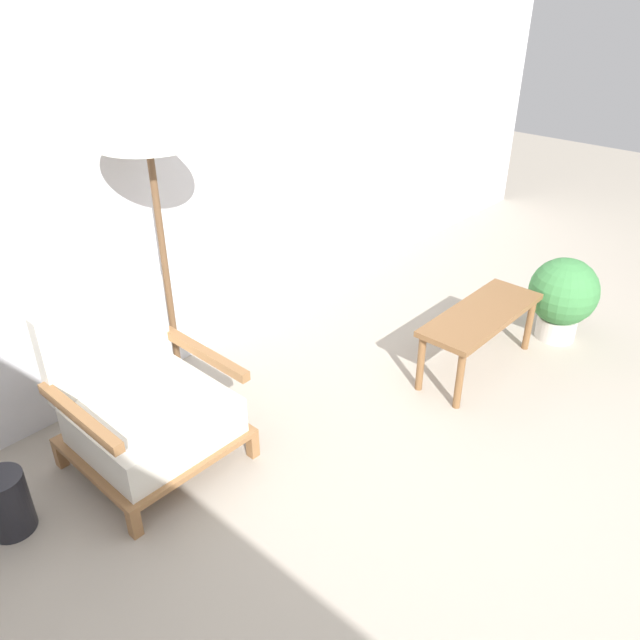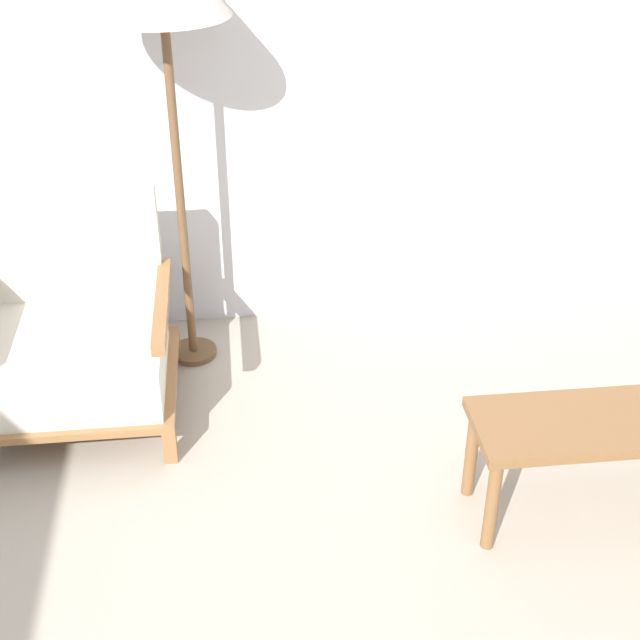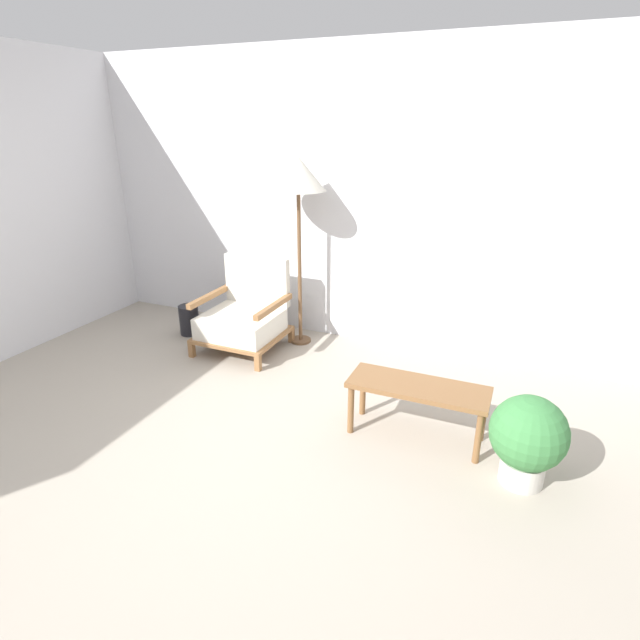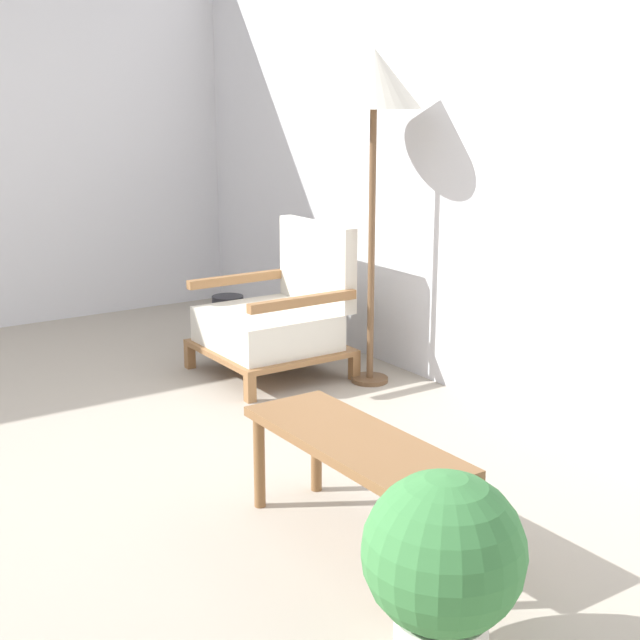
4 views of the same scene
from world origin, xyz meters
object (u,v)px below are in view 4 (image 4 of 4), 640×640
object	(u,v)px
floor_lamp	(374,87)
vase	(228,319)
potted_plant	(443,562)
armchair	(277,317)
coffee_table	(353,452)

from	to	relation	value
floor_lamp	vase	world-z (taller)	floor_lamp
vase	potted_plant	distance (m)	3.43
armchair	coffee_table	xyz separation A→B (m)	(1.85, -0.81, 0.02)
armchair	floor_lamp	bearing A→B (deg)	37.64
floor_lamp	coffee_table	bearing A→B (deg)	-38.90
floor_lamp	coffee_table	xyz separation A→B (m)	(1.42, -1.14, -1.23)
coffee_table	potted_plant	xyz separation A→B (m)	(0.70, -0.21, -0.03)
floor_lamp	potted_plant	size ratio (longest dim) A/B	3.09
armchair	coffee_table	bearing A→B (deg)	-23.72
armchair	potted_plant	bearing A→B (deg)	-21.84
potted_plant	vase	bearing A→B (deg)	161.60
floor_lamp	potted_plant	bearing A→B (deg)	-32.56
vase	potted_plant	bearing A→B (deg)	-18.40
armchair	coffee_table	world-z (taller)	armchair
coffee_table	vase	xyz separation A→B (m)	(-2.55, 0.87, -0.19)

